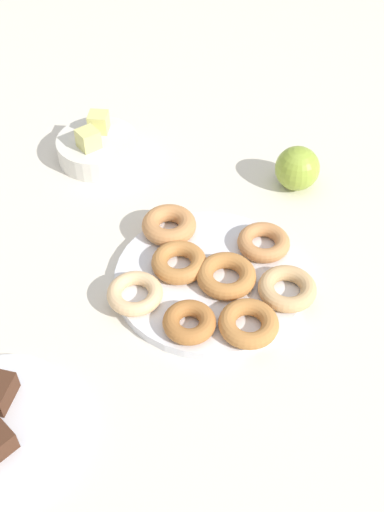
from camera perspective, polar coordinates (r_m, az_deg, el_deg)
ground_plane at (r=0.99m, az=1.56°, el=-2.39°), size 2.40×2.40×0.00m
donut_plate at (r=0.98m, az=1.57°, el=-2.09°), size 0.30×0.30×0.02m
donut_0 at (r=0.96m, az=3.19°, el=-1.74°), size 0.13×0.13×0.03m
donut_1 at (r=0.90m, az=5.18°, el=-6.16°), size 0.12×0.12×0.03m
donut_2 at (r=1.04m, az=-2.11°, el=2.84°), size 0.13×0.13×0.03m
donut_3 at (r=0.94m, az=-5.23°, el=-3.42°), size 0.12×0.12×0.02m
donut_4 at (r=0.95m, az=8.68°, el=-2.96°), size 0.09×0.09×0.02m
donut_5 at (r=0.98m, az=-1.19°, el=-0.58°), size 0.12×0.12×0.03m
donut_6 at (r=0.90m, az=-0.25°, el=-6.06°), size 0.08×0.08×0.02m
donut_7 at (r=1.02m, az=6.55°, el=1.25°), size 0.12×0.12×0.02m
fruit_bowl at (r=1.23m, az=-8.54°, el=9.69°), size 0.16×0.16×0.04m
melon_chunk_left at (r=1.19m, az=-9.45°, el=10.49°), size 0.05×0.05×0.04m
melon_chunk_right at (r=1.23m, az=-8.52°, el=11.99°), size 0.05×0.05×0.04m
apple at (r=1.15m, az=9.58°, el=7.90°), size 0.08×0.08×0.08m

